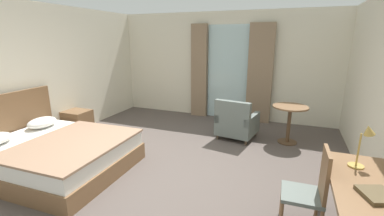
% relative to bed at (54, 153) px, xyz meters
% --- Properties ---
extents(ground, '(6.18, 7.27, 0.10)m').
position_rel_bed_xyz_m(ground, '(1.69, 0.47, -0.33)').
color(ground, '#564C47').
extents(wall_back, '(5.78, 0.12, 2.66)m').
position_rel_bed_xyz_m(wall_back, '(1.69, 3.85, 1.05)').
color(wall_back, silver).
rests_on(wall_back, ground).
extents(wall_left, '(0.12, 6.87, 2.66)m').
position_rel_bed_xyz_m(wall_left, '(-1.13, 0.47, 1.05)').
color(wall_left, silver).
rests_on(wall_left, ground).
extents(balcony_glass_door, '(1.10, 0.02, 2.34)m').
position_rel_bed_xyz_m(balcony_glass_door, '(1.86, 3.77, 0.89)').
color(balcony_glass_door, silver).
rests_on(balcony_glass_door, ground).
extents(curtain_panel_left, '(0.41, 0.10, 2.37)m').
position_rel_bed_xyz_m(curtain_panel_left, '(1.09, 3.67, 0.90)').
color(curtain_panel_left, '#897056').
rests_on(curtain_panel_left, ground).
extents(curtain_panel_right, '(0.58, 0.10, 2.37)m').
position_rel_bed_xyz_m(curtain_panel_right, '(2.63, 3.67, 0.90)').
color(curtain_panel_right, '#897056').
rests_on(curtain_panel_right, ground).
extents(bed, '(2.16, 1.80, 1.14)m').
position_rel_bed_xyz_m(bed, '(0.00, 0.00, 0.00)').
color(bed, brown).
rests_on(bed, ground).
extents(nightstand, '(0.50, 0.45, 0.53)m').
position_rel_bed_xyz_m(nightstand, '(-0.82, 1.34, -0.02)').
color(nightstand, brown).
rests_on(nightstand, ground).
extents(writing_desk, '(0.60, 1.29, 0.74)m').
position_rel_bed_xyz_m(writing_desk, '(4.09, -0.17, 0.36)').
color(writing_desk, brown).
rests_on(writing_desk, ground).
extents(desk_chair, '(0.42, 0.42, 0.94)m').
position_rel_bed_xyz_m(desk_chair, '(3.66, -0.04, 0.23)').
color(desk_chair, slate).
rests_on(desk_chair, ground).
extents(desk_lamp, '(0.21, 0.18, 0.46)m').
position_rel_bed_xyz_m(desk_lamp, '(4.10, 0.18, 0.74)').
color(desk_lamp, tan).
rests_on(desk_lamp, writing_desk).
extents(closed_book, '(0.32, 0.34, 0.03)m').
position_rel_bed_xyz_m(closed_book, '(4.12, -0.40, 0.47)').
color(closed_book, brown).
rests_on(closed_book, writing_desk).
extents(armchair_by_window, '(0.83, 0.83, 0.84)m').
position_rel_bed_xyz_m(armchair_by_window, '(2.38, 2.35, 0.05)').
color(armchair_by_window, slate).
rests_on(armchair_by_window, ground).
extents(round_cafe_table, '(0.67, 0.67, 0.75)m').
position_rel_bed_xyz_m(round_cafe_table, '(3.38, 2.50, 0.27)').
color(round_cafe_table, brown).
rests_on(round_cafe_table, ground).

